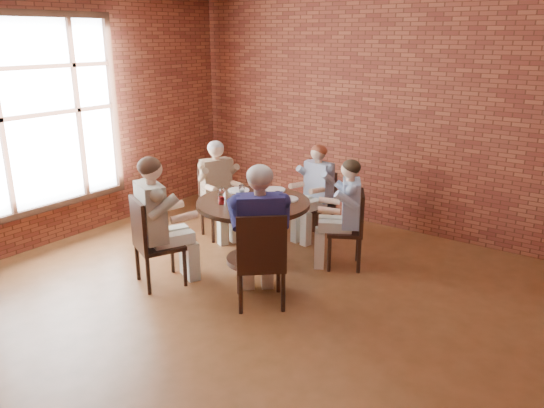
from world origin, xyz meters
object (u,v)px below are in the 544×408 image
Objects in this scene: dining_table at (253,219)px; chair_e at (261,257)px; chair_d at (150,239)px; smartphone at (251,212)px; diner_d at (158,222)px; diner_e at (260,236)px; diner_a at (345,215)px; chair_b at (319,202)px; diner_b at (316,193)px; chair_a at (352,226)px; chair_c at (216,199)px; diner_c at (218,190)px.

chair_e reaches higher than dining_table.
chair_d is 1.27m from chair_e.
smartphone is at bearing -108.56° from chair_d.
diner_e is at bearing -141.64° from diner_d.
chair_b is at bearing -160.74° from diner_a.
diner_e reaches higher than chair_b.
chair_b is 0.15m from diner_b.
diner_b is 0.89× the size of diner_d.
diner_d reaches higher than chair_d.
diner_e is (-0.07, 0.07, 0.18)m from chair_e.
chair_d is 1.24m from diner_e.
chair_c is (-1.93, -0.14, 0.00)m from chair_a.
chair_e reaches higher than smartphone.
diner_e reaches higher than diner_a.
diner_b is 1.26m from diner_c.
diner_d is at bearing -31.95° from chair_e.
diner_a is at bearing -62.14° from diner_c.
diner_b is at bearing 80.75° from dining_table.
diner_a is (-0.07, -0.04, 0.14)m from chair_a.
chair_c is 0.71× the size of diner_c.
chair_c is 0.65× the size of diner_d.
diner_c reaches higher than smartphone.
chair_d is (-0.69, -2.26, 0.04)m from chair_b.
chair_d is at bearing -28.45° from chair_e.
smartphone is at bearing -79.39° from chair_b.
diner_c reaches higher than chair_d.
chair_e is at bearing -102.63° from chair_c.
chair_e is (0.55, -1.89, -0.09)m from diner_b.
dining_table is at bearing -90.00° from chair_a.
diner_e is (1.54, -1.13, 0.07)m from diner_c.
diner_b is 1.37× the size of chair_c.
smartphone is (-0.44, 0.41, 0.04)m from diner_e.
diner_a is 0.91× the size of diner_d.
dining_table is 1.45× the size of chair_a.
diner_e reaches higher than chair_a.
diner_e reaches higher than chair_c.
diner_b is 1.28× the size of chair_d.
diner_d is 0.98m from smartphone.
diner_e is (-0.31, -1.30, 0.22)m from chair_a.
dining_table is 1.04m from chair_c.
diner_b is (-0.01, -0.07, 0.13)m from chair_b.
chair_b is at bearing -30.62° from diner_c.
diner_d reaches higher than chair_b.
diner_c reaches higher than chair_c.
chair_e is (1.68, -1.23, 0.04)m from chair_c.
chair_a is 6.44× the size of smartphone.
diner_a is at bearing -63.25° from chair_c.
chair_b is 1.97m from diner_e.
dining_table is 1.03× the size of diner_a.
diner_c is at bearing -51.43° from chair_d.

